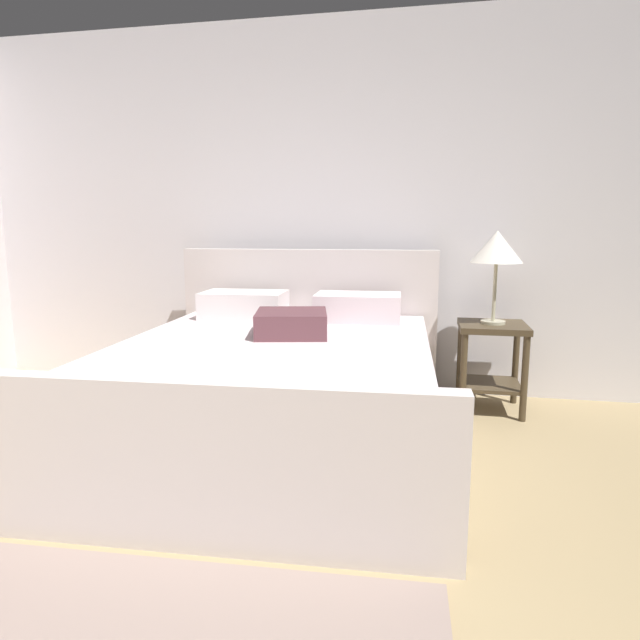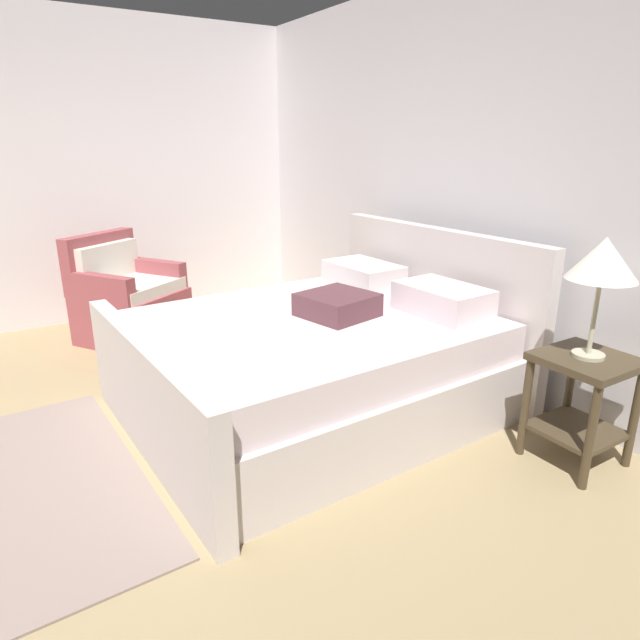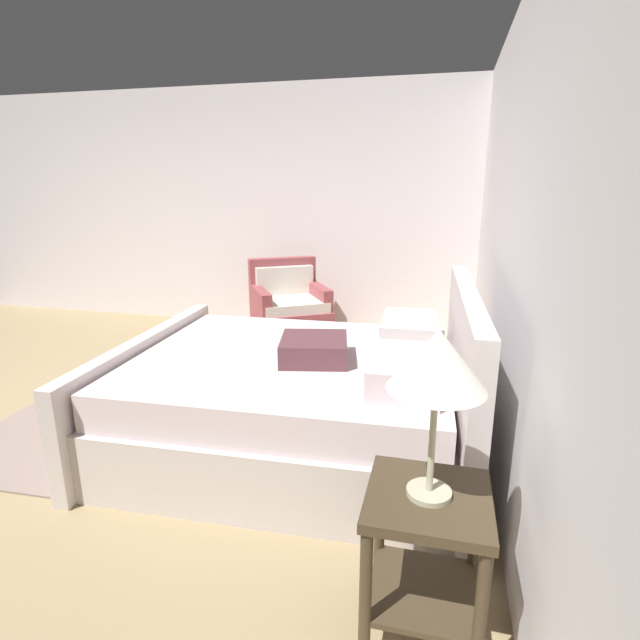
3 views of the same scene
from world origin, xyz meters
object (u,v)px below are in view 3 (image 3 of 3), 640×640
(armchair, at_px, (289,313))
(table_lamp_right, at_px, (437,363))
(bed, at_px, (302,397))
(nightstand_right, at_px, (426,541))

(armchair, bearing_deg, table_lamp_right, 25.53)
(bed, relative_size, table_lamp_right, 3.66)
(bed, xyz_separation_m, nightstand_right, (1.25, 0.84, 0.06))
(bed, distance_m, nightstand_right, 1.51)
(nightstand_right, xyz_separation_m, armchair, (-3.24, -1.55, -0.06))
(nightstand_right, xyz_separation_m, table_lamp_right, (0.00, 0.00, 0.69))
(nightstand_right, distance_m, table_lamp_right, 0.69)
(bed, height_order, nightstand_right, bed)
(bed, distance_m, armchair, 2.11)
(bed, relative_size, nightstand_right, 3.75)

